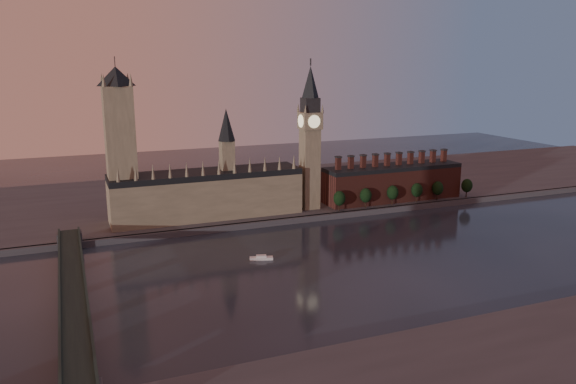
% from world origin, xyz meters
% --- Properties ---
extents(ground, '(900.00, 900.00, 0.00)m').
position_xyz_m(ground, '(0.00, 0.00, 0.00)').
color(ground, black).
rests_on(ground, ground).
extents(north_bank, '(900.00, 182.00, 4.00)m').
position_xyz_m(north_bank, '(0.00, 178.04, 2.00)').
color(north_bank, '#49484E').
rests_on(north_bank, ground).
extents(palace_of_westminster, '(130.00, 30.30, 74.00)m').
position_xyz_m(palace_of_westminster, '(-64.41, 114.91, 21.63)').
color(palace_of_westminster, gray).
rests_on(palace_of_westminster, north_bank).
extents(victoria_tower, '(24.00, 24.00, 108.00)m').
position_xyz_m(victoria_tower, '(-120.00, 115.00, 59.09)').
color(victoria_tower, gray).
rests_on(victoria_tower, north_bank).
extents(big_ben, '(15.00, 15.00, 107.00)m').
position_xyz_m(big_ben, '(10.00, 110.00, 56.83)').
color(big_ben, gray).
rests_on(big_ben, north_bank).
extents(chimney_block, '(110.00, 25.00, 37.00)m').
position_xyz_m(chimney_block, '(80.00, 110.00, 17.82)').
color(chimney_block, brown).
rests_on(chimney_block, north_bank).
extents(embankment_tree_0, '(8.60, 8.60, 14.88)m').
position_xyz_m(embankment_tree_0, '(26.18, 93.67, 13.47)').
color(embankment_tree_0, black).
rests_on(embankment_tree_0, north_bank).
extents(embankment_tree_1, '(8.60, 8.60, 14.88)m').
position_xyz_m(embankment_tree_1, '(48.20, 94.59, 13.47)').
color(embankment_tree_1, black).
rests_on(embankment_tree_1, north_bank).
extents(embankment_tree_2, '(8.60, 8.60, 14.88)m').
position_xyz_m(embankment_tree_2, '(71.35, 95.05, 13.47)').
color(embankment_tree_2, black).
rests_on(embankment_tree_2, north_bank).
extents(embankment_tree_3, '(8.60, 8.60, 14.88)m').
position_xyz_m(embankment_tree_3, '(92.94, 95.22, 13.47)').
color(embankment_tree_3, black).
rests_on(embankment_tree_3, north_bank).
extents(embankment_tree_4, '(8.60, 8.60, 14.88)m').
position_xyz_m(embankment_tree_4, '(111.62, 94.83, 13.47)').
color(embankment_tree_4, black).
rests_on(embankment_tree_4, north_bank).
extents(embankment_tree_5, '(8.60, 8.60, 14.88)m').
position_xyz_m(embankment_tree_5, '(138.71, 93.92, 13.47)').
color(embankment_tree_5, black).
rests_on(embankment_tree_5, north_bank).
extents(westminster_bridge, '(14.00, 200.00, 11.55)m').
position_xyz_m(westminster_bridge, '(-155.00, -2.70, 7.44)').
color(westminster_bridge, '#1D2E28').
rests_on(westminster_bridge, ground).
extents(river_boat, '(13.58, 7.12, 2.61)m').
position_xyz_m(river_boat, '(-55.40, 29.34, 1.00)').
color(river_boat, silver).
rests_on(river_boat, ground).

